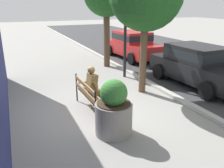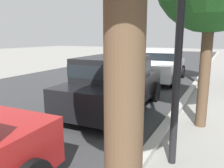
% 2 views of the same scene
% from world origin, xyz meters
% --- Properties ---
extents(ground_plane, '(80.00, 80.00, 0.00)m').
position_xyz_m(ground_plane, '(0.00, 0.00, 0.00)').
color(ground_plane, gray).
extents(curb_stone, '(60.00, 0.20, 0.12)m').
position_xyz_m(curb_stone, '(0.00, 2.90, 0.06)').
color(curb_stone, '#B2AFA8').
rests_on(curb_stone, ground).
extents(park_bench, '(1.81, 0.56, 0.95)m').
position_xyz_m(park_bench, '(0.10, -0.06, 0.54)').
color(park_bench, olive).
rests_on(park_bench, ground).
extents(bronze_statue_seated, '(0.62, 0.79, 1.37)m').
position_xyz_m(bronze_statue_seated, '(0.08, 0.15, 0.67)').
color(bronze_statue_seated, olive).
rests_on(bronze_statue_seated, ground).
extents(concrete_planter, '(0.92, 0.92, 1.41)m').
position_xyz_m(concrete_planter, '(1.62, 0.04, 0.61)').
color(concrete_planter, gray).
rests_on(concrete_planter, ground).
extents(parked_car_red, '(4.17, 2.06, 1.56)m').
position_xyz_m(parked_car_red, '(-5.92, 4.57, 0.84)').
color(parked_car_red, '#B21E1E').
rests_on(parked_car_red, ground).
extents(parked_car_black, '(4.17, 2.06, 1.56)m').
position_xyz_m(parked_car_black, '(-0.55, 4.57, 0.84)').
color(parked_car_black, black).
rests_on(parked_car_black, ground).
extents(lamp_post, '(0.32, 0.32, 3.90)m').
position_xyz_m(lamp_post, '(-2.65, 2.45, 2.55)').
color(lamp_post, black).
rests_on(lamp_post, ground).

